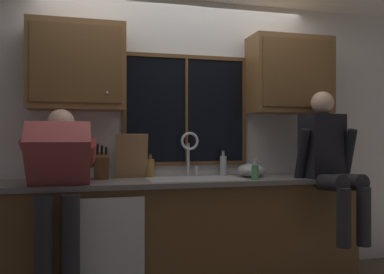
{
  "coord_description": "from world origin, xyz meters",
  "views": [
    {
      "loc": [
        -0.82,
        -3.69,
        1.27
      ],
      "look_at": [
        0.07,
        -0.3,
        1.28
      ],
      "focal_mm": 38.47,
      "sensor_mm": 36.0,
      "label": 1
    }
  ],
  "objects_px": {
    "mixing_bowl": "(251,170)",
    "bottle_green_glass": "(150,167)",
    "knife_block": "(102,167)",
    "person_standing": "(59,184)",
    "cutting_board": "(132,156)",
    "person_sitting_on_counter": "(329,157)",
    "bottle_tall_clear": "(223,165)",
    "soap_dispenser": "(255,172)"
  },
  "relations": [
    {
      "from": "mixing_bowl",
      "to": "bottle_green_glass",
      "type": "relative_size",
      "value": 1.19
    },
    {
      "from": "knife_block",
      "to": "mixing_bowl",
      "type": "xyz_separation_m",
      "value": [
        1.31,
        -0.08,
        -0.05
      ]
    },
    {
      "from": "person_standing",
      "to": "knife_block",
      "type": "relative_size",
      "value": 4.66
    },
    {
      "from": "person_standing",
      "to": "cutting_board",
      "type": "distance_m",
      "value": 0.78
    },
    {
      "from": "person_sitting_on_counter",
      "to": "mixing_bowl",
      "type": "bearing_deg",
      "value": 152.06
    },
    {
      "from": "person_sitting_on_counter",
      "to": "knife_block",
      "type": "xyz_separation_m",
      "value": [
        -1.9,
        0.4,
        -0.08
      ]
    },
    {
      "from": "knife_block",
      "to": "bottle_tall_clear",
      "type": "height_order",
      "value": "knife_block"
    },
    {
      "from": "bottle_tall_clear",
      "to": "person_standing",
      "type": "bearing_deg",
      "value": -160.6
    },
    {
      "from": "person_standing",
      "to": "bottle_tall_clear",
      "type": "height_order",
      "value": "person_standing"
    },
    {
      "from": "person_standing",
      "to": "cutting_board",
      "type": "height_order",
      "value": "person_standing"
    },
    {
      "from": "person_standing",
      "to": "bottle_tall_clear",
      "type": "xyz_separation_m",
      "value": [
        1.42,
        0.5,
        0.08
      ]
    },
    {
      "from": "knife_block",
      "to": "soap_dispenser",
      "type": "xyz_separation_m",
      "value": [
        1.24,
        -0.33,
        -0.04
      ]
    },
    {
      "from": "knife_block",
      "to": "bottle_green_glass",
      "type": "relative_size",
      "value": 1.53
    },
    {
      "from": "person_sitting_on_counter",
      "to": "bottle_tall_clear",
      "type": "bearing_deg",
      "value": 148.5
    },
    {
      "from": "knife_block",
      "to": "cutting_board",
      "type": "bearing_deg",
      "value": 17.69
    },
    {
      "from": "person_standing",
      "to": "cutting_board",
      "type": "bearing_deg",
      "value": 40.55
    },
    {
      "from": "person_standing",
      "to": "mixing_bowl",
      "type": "distance_m",
      "value": 1.66
    },
    {
      "from": "bottle_green_glass",
      "to": "bottle_tall_clear",
      "type": "bearing_deg",
      "value": -1.92
    },
    {
      "from": "cutting_board",
      "to": "soap_dispenser",
      "type": "relative_size",
      "value": 2.24
    },
    {
      "from": "person_sitting_on_counter",
      "to": "soap_dispenser",
      "type": "distance_m",
      "value": 0.67
    },
    {
      "from": "bottle_green_glass",
      "to": "soap_dispenser",
      "type": "bearing_deg",
      "value": -28.77
    },
    {
      "from": "cutting_board",
      "to": "bottle_tall_clear",
      "type": "relative_size",
      "value": 1.64
    },
    {
      "from": "person_sitting_on_counter",
      "to": "bottle_green_glass",
      "type": "bearing_deg",
      "value": 160.93
    },
    {
      "from": "person_sitting_on_counter",
      "to": "knife_block",
      "type": "bearing_deg",
      "value": 168.21
    },
    {
      "from": "person_sitting_on_counter",
      "to": "bottle_green_glass",
      "type": "relative_size",
      "value": 6.01
    },
    {
      "from": "bottle_tall_clear",
      "to": "bottle_green_glass",
      "type": "bearing_deg",
      "value": 178.08
    },
    {
      "from": "soap_dispenser",
      "to": "bottle_green_glass",
      "type": "distance_m",
      "value": 0.93
    },
    {
      "from": "soap_dispenser",
      "to": "mixing_bowl",
      "type": "bearing_deg",
      "value": 74.11
    },
    {
      "from": "person_sitting_on_counter",
      "to": "knife_block",
      "type": "distance_m",
      "value": 1.94
    },
    {
      "from": "person_standing",
      "to": "knife_block",
      "type": "height_order",
      "value": "person_standing"
    },
    {
      "from": "mixing_bowl",
      "to": "bottle_tall_clear",
      "type": "distance_m",
      "value": 0.27
    },
    {
      "from": "soap_dispenser",
      "to": "person_sitting_on_counter",
      "type": "bearing_deg",
      "value": -5.42
    },
    {
      "from": "mixing_bowl",
      "to": "bottle_tall_clear",
      "type": "relative_size",
      "value": 1.05
    },
    {
      "from": "mixing_bowl",
      "to": "bottle_green_glass",
      "type": "height_order",
      "value": "bottle_green_glass"
    },
    {
      "from": "person_standing",
      "to": "bottle_green_glass",
      "type": "distance_m",
      "value": 0.91
    },
    {
      "from": "cutting_board",
      "to": "soap_dispenser",
      "type": "distance_m",
      "value": 1.07
    },
    {
      "from": "person_standing",
      "to": "person_sitting_on_counter",
      "type": "xyz_separation_m",
      "value": [
        2.22,
        0.01,
        0.16
      ]
    },
    {
      "from": "bottle_green_glass",
      "to": "bottle_tall_clear",
      "type": "relative_size",
      "value": 0.88
    },
    {
      "from": "knife_block",
      "to": "bottle_green_glass",
      "type": "height_order",
      "value": "knife_block"
    },
    {
      "from": "knife_block",
      "to": "bottle_green_glass",
      "type": "xyz_separation_m",
      "value": [
        0.43,
        0.11,
        -0.02
      ]
    },
    {
      "from": "person_standing",
      "to": "knife_block",
      "type": "distance_m",
      "value": 0.53
    },
    {
      "from": "person_sitting_on_counter",
      "to": "cutting_board",
      "type": "bearing_deg",
      "value": 163.67
    }
  ]
}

